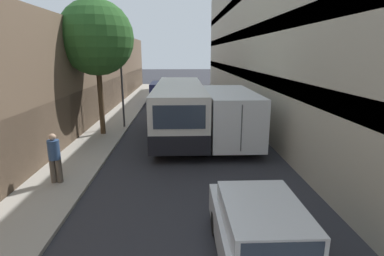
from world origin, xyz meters
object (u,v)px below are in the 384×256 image
(car_hatchback, at_px, (263,238))
(pedestrian, at_px, (55,157))
(bus, at_px, (179,107))
(panel_van, at_px, (163,92))
(street_lamp, at_px, (120,47))
(street_tree_left, at_px, (96,38))
(box_truck, at_px, (226,111))

(car_hatchback, distance_m, pedestrian, 7.48)
(pedestrian, bearing_deg, bus, 58.23)
(panel_van, relative_size, street_lamp, 0.61)
(panel_van, height_order, street_tree_left, street_tree_left)
(pedestrian, bearing_deg, street_lamp, 84.00)
(pedestrian, bearing_deg, street_tree_left, 90.22)
(car_hatchback, height_order, street_lamp, street_lamp)
(car_hatchback, height_order, pedestrian, pedestrian)
(pedestrian, height_order, street_lamp, street_lamp)
(bus, xyz_separation_m, street_lamp, (-3.41, 1.30, 3.32))
(car_hatchback, distance_m, panel_van, 21.88)
(car_hatchback, relative_size, panel_van, 1.07)
(pedestrian, xyz_separation_m, street_tree_left, (-0.03, 6.58, 4.21))
(panel_van, xyz_separation_m, street_tree_left, (-2.76, -10.62, 4.18))
(street_lamp, relative_size, street_tree_left, 0.95)
(street_lamp, bearing_deg, bus, -20.83)
(box_truck, bearing_deg, car_hatchback, -94.32)
(bus, xyz_separation_m, pedestrian, (-4.28, -6.90, -0.45))
(car_hatchback, distance_m, street_lamp, 14.24)
(car_hatchback, bearing_deg, street_tree_left, 118.78)
(street_lamp, distance_m, street_tree_left, 1.90)
(car_hatchback, relative_size, bus, 0.42)
(bus, distance_m, panel_van, 10.42)
(street_lamp, xyz_separation_m, street_tree_left, (-0.89, -1.62, 0.44))
(car_hatchback, distance_m, box_truck, 10.24)
(box_truck, bearing_deg, bus, 155.48)
(bus, distance_m, street_tree_left, 5.72)
(panel_van, bearing_deg, street_lamp, -101.76)
(box_truck, xyz_separation_m, panel_van, (-4.06, 11.44, -0.39))
(car_hatchback, bearing_deg, pedestrian, 143.68)
(car_hatchback, xyz_separation_m, street_lamp, (-5.16, 12.63, 4.08))
(box_truck, height_order, street_tree_left, street_tree_left)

